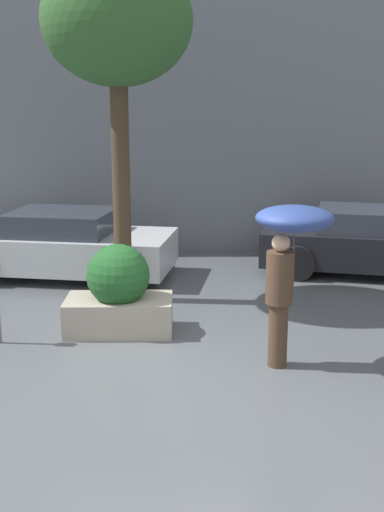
% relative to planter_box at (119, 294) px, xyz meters
% --- Properties ---
extents(ground_plane, '(40.00, 40.00, 0.00)m').
position_rel_planter_box_xyz_m(ground_plane, '(0.56, -1.50, -0.54)').
color(ground_plane, '#51565B').
extents(building_facade, '(18.00, 0.30, 6.00)m').
position_rel_planter_box_xyz_m(building_facade, '(0.56, 5.00, 2.46)').
color(building_facade, slate).
rests_on(building_facade, ground).
extents(planter_box, '(1.46, 0.86, 1.24)m').
position_rel_planter_box_xyz_m(planter_box, '(0.00, 0.00, 0.00)').
color(planter_box, '#9E9384').
rests_on(planter_box, ground).
extents(person_adult, '(0.90, 0.90, 1.95)m').
position_rel_planter_box_xyz_m(person_adult, '(2.12, -1.22, 0.96)').
color(person_adult, '#473323').
rests_on(person_adult, ground).
extents(parked_car_near, '(4.19, 2.47, 1.20)m').
position_rel_planter_box_xyz_m(parked_car_near, '(-1.30, 2.97, 0.03)').
color(parked_car_near, '#B7BCC1').
rests_on(parked_car_near, ground).
extents(parked_car_far, '(3.94, 2.62, 1.20)m').
position_rel_planter_box_xyz_m(parked_car_far, '(4.22, 3.18, 0.03)').
color(parked_car_far, black).
rests_on(parked_car_far, ground).
extents(street_tree, '(2.23, 2.23, 5.22)m').
position_rel_planter_box_xyz_m(street_tree, '(-0.07, 1.48, 3.66)').
color(street_tree, '#423323').
rests_on(street_tree, ground).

